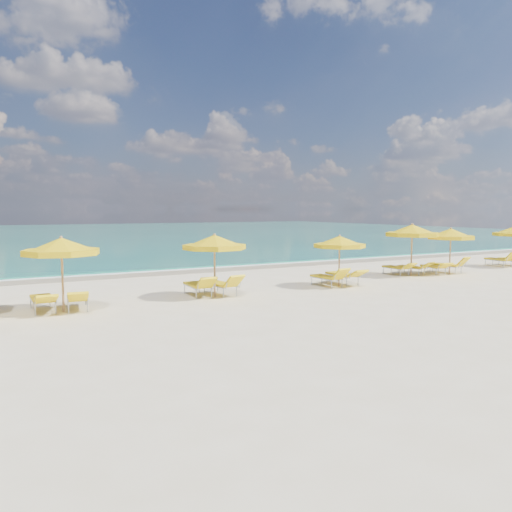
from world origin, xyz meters
TOP-DOWN VIEW (x-y plane):
  - ground_plane at (0.00, 0.00)m, footprint 120.00×120.00m
  - ocean at (0.00, 48.00)m, footprint 120.00×80.00m
  - wet_sand_band at (0.00, 7.40)m, footprint 120.00×2.60m
  - foam_line at (0.00, 8.20)m, footprint 120.00×1.20m
  - whitecap_near at (-6.00, 17.00)m, footprint 14.00×0.36m
  - whitecap_far at (8.00, 24.00)m, footprint 18.00×0.30m
  - umbrella_2 at (-7.75, -0.41)m, footprint 2.50×2.50m
  - umbrella_3 at (-2.66, -0.31)m, footprint 2.81×2.81m
  - umbrella_4 at (2.76, -0.46)m, footprint 2.44×2.44m
  - umbrella_5 at (7.74, 0.49)m, footprint 2.93×2.93m
  - umbrella_6 at (9.76, -0.02)m, footprint 2.84×2.84m
  - lounger_2_left at (-8.29, -0.07)m, footprint 0.67×1.96m
  - lounger_2_right at (-7.31, -0.22)m, footprint 0.83×1.93m
  - lounger_3_left at (-3.09, 0.20)m, footprint 0.70×1.93m
  - lounger_3_right at (-2.27, 0.01)m, footprint 0.91×1.96m
  - lounger_4_left at (2.33, -0.26)m, footprint 0.74×1.85m
  - lounger_4_right at (3.27, -0.08)m, footprint 0.70×2.06m
  - lounger_5_left at (7.39, 1.07)m, footprint 0.59×1.77m
  - lounger_5_right at (8.20, 0.86)m, footprint 0.89×1.81m
  - lounger_6_left at (9.23, 0.47)m, footprint 0.88×1.84m
  - lounger_6_right at (10.22, 0.49)m, footprint 0.93×1.86m
  - lounger_7_left at (14.87, 1.01)m, footprint 0.78×1.83m
  - lounger_7_right at (15.88, 0.91)m, footprint 0.68×1.80m

SIDE VIEW (x-z plane):
  - ground_plane at x=0.00m, z-range 0.00..0.00m
  - ocean at x=0.00m, z-range -0.15..0.15m
  - wet_sand_band at x=0.00m, z-range -0.01..0.01m
  - foam_line at x=0.00m, z-range -0.01..0.01m
  - whitecap_near at x=-6.00m, z-range -0.03..0.03m
  - whitecap_far at x=8.00m, z-range -0.03..0.03m
  - lounger_5_right at x=8.20m, z-range -0.14..0.55m
  - lounger_6_left at x=9.23m, z-range -0.13..0.54m
  - lounger_5_left at x=7.39m, z-range -0.13..0.55m
  - lounger_7_right at x=15.88m, z-range -0.14..0.56m
  - lounger_2_right at x=-7.31m, z-range -0.15..0.59m
  - lounger_6_right at x=10.22m, z-range -0.21..0.66m
  - lounger_7_left at x=14.87m, z-range -0.21..0.67m
  - lounger_2_left at x=-8.29m, z-range -0.13..0.59m
  - lounger_4_left at x=2.33m, z-range -0.20..0.66m
  - lounger_3_left at x=-3.09m, z-range -0.19..0.66m
  - lounger_3_right at x=-2.27m, z-range -0.20..0.67m
  - lounger_4_right at x=3.27m, z-range -0.14..0.62m
  - umbrella_4 at x=2.76m, z-range 0.74..2.84m
  - umbrella_6 at x=9.76m, z-range 0.80..3.05m
  - umbrella_3 at x=-2.66m, z-range 0.80..3.07m
  - umbrella_2 at x=-7.75m, z-range 0.82..3.14m
  - umbrella_5 at x=7.74m, z-range 0.87..3.34m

